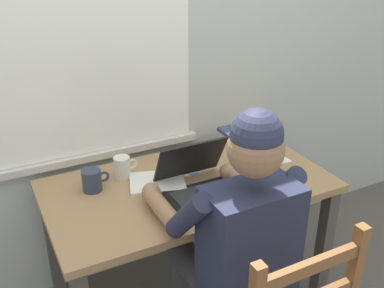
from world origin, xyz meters
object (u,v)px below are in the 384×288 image
book_stack_main (258,156)px  seated_person (233,238)px  laptop (201,181)px  landscape_photo_print (194,168)px  coffee_mug_white (123,167)px  desk (188,201)px  computer_mouse (250,181)px  coffee_mug_dark (92,180)px

book_stack_main → seated_person: bearing=-133.6°
seated_person → book_stack_main: size_ratio=6.36×
laptop → landscape_photo_print: size_ratio=2.57×
laptop → coffee_mug_white: laptop is taller
desk → landscape_photo_print: 0.18m
computer_mouse → coffee_mug_white: (-0.49, 0.33, 0.04)m
seated_person → computer_mouse: seated_person is taller
computer_mouse → coffee_mug_white: 0.59m
landscape_photo_print → book_stack_main: bearing=-40.2°
computer_mouse → book_stack_main: size_ratio=0.51×
seated_person → laptop: 0.35m
seated_person → book_stack_main: bearing=46.4°
coffee_mug_white → landscape_photo_print: coffee_mug_white is taller
seated_person → landscape_photo_print: seated_person is taller
book_stack_main → coffee_mug_dark: bearing=171.2°
book_stack_main → landscape_photo_print: (-0.31, 0.10, -0.04)m
laptop → coffee_mug_white: size_ratio=2.90×
desk → coffee_mug_dark: 0.46m
seated_person → landscape_photo_print: 0.55m
laptop → landscape_photo_print: (0.07, 0.21, -0.05)m
computer_mouse → coffee_mug_dark: 0.71m
seated_person → coffee_mug_dark: seated_person is taller
computer_mouse → seated_person: bearing=-132.8°
computer_mouse → book_stack_main: 0.22m
desk → seated_person: size_ratio=1.03×
laptop → book_stack_main: laptop is taller
computer_mouse → landscape_photo_print: bearing=120.8°
seated_person → laptop: size_ratio=3.75×
coffee_mug_dark → laptop: bearing=-28.3°
seated_person → coffee_mug_white: size_ratio=10.89×
coffee_mug_dark → book_stack_main: (0.80, -0.13, -0.01)m
book_stack_main → landscape_photo_print: size_ratio=1.52×
desk → seated_person: 0.44m
computer_mouse → landscape_photo_print: size_ratio=0.77×
laptop → seated_person: bearing=-96.5°
book_stack_main → coffee_mug_white: bearing=164.8°
landscape_photo_print → desk: bearing=-149.4°
laptop → coffee_mug_dark: laptop is taller
desk → laptop: 0.18m
desk → coffee_mug_white: 0.35m
coffee_mug_white → book_stack_main: coffee_mug_white is taller
desk → landscape_photo_print: bearing=52.3°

